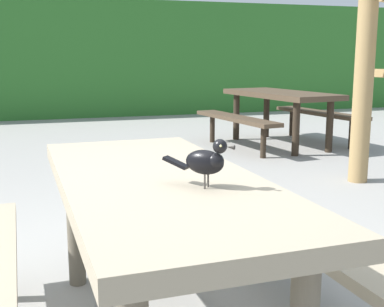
% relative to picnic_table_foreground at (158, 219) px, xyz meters
% --- Properties ---
extents(hedge_wall, '(28.00, 1.90, 2.32)m').
position_rel_picnic_table_foreground_xyz_m(hedge_wall, '(-0.25, 9.21, 0.60)').
color(hedge_wall, '#2D6B28').
rests_on(hedge_wall, ground).
extents(picnic_table_foreground, '(1.72, 1.82, 0.74)m').
position_rel_picnic_table_foreground_xyz_m(picnic_table_foreground, '(0.00, 0.00, 0.00)').
color(picnic_table_foreground, gray).
rests_on(picnic_table_foreground, ground).
extents(bird_grackle, '(0.22, 0.22, 0.18)m').
position_rel_picnic_table_foreground_xyz_m(bird_grackle, '(0.12, -0.26, 0.29)').
color(bird_grackle, black).
rests_on(bird_grackle, picnic_table_foreground).
extents(picnic_table_mid_left, '(1.92, 1.94, 0.74)m').
position_rel_picnic_table_foreground_xyz_m(picnic_table_mid_left, '(2.78, 4.27, 0.00)').
color(picnic_table_mid_left, '#473828').
rests_on(picnic_table_mid_left, ground).
extents(stalk_post_right_side, '(0.44, 0.62, 2.05)m').
position_rel_picnic_table_foreground_xyz_m(stalk_post_right_side, '(2.57, 2.18, 0.48)').
color(stalk_post_right_side, '#997A4C').
rests_on(stalk_post_right_side, ground).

